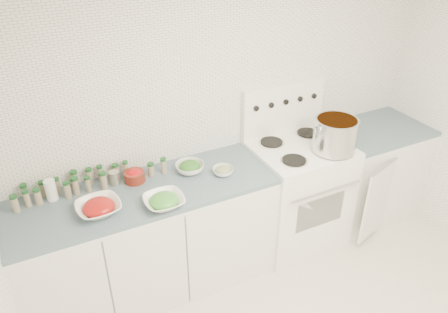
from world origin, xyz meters
TOP-DOWN VIEW (x-y plane):
  - room_walls at (0.00, 0.00)m, footprint 3.54×3.04m
  - counter_left at (-0.82, 1.19)m, footprint 1.85×0.62m
  - stove at (0.48, 1.19)m, footprint 0.76×0.70m
  - counter_right at (1.30, 1.19)m, footprint 0.89×0.75m
  - stock_pot at (0.66, 1.01)m, footprint 0.36×0.34m
  - bowl_tomato at (-1.16, 1.09)m, footprint 0.30×0.30m
  - bowl_snowpea at (-0.76, 0.97)m, footprint 0.26×0.26m
  - bowl_broccoli at (-0.44, 1.28)m, footprint 0.28×0.28m
  - bowl_zucchini at (-0.24, 1.14)m, footprint 0.16×0.16m
  - bowl_pepper at (-0.84, 1.34)m, footprint 0.15×0.15m
  - salt_canister at (-1.40, 1.37)m, footprint 0.09×0.09m
  - tin_can at (-0.98, 1.37)m, footprint 0.08×0.08m
  - spice_cluster at (-1.21, 1.39)m, footprint 1.06×0.16m

SIDE VIEW (x-z plane):
  - counter_right at x=1.30m, z-range 0.00..0.90m
  - counter_left at x=-0.82m, z-range 0.00..0.90m
  - stove at x=0.48m, z-range -0.18..1.18m
  - bowl_zucchini at x=-0.24m, z-range 0.90..0.96m
  - bowl_snowpea at x=-0.76m, z-range 0.89..0.98m
  - bowl_broccoli at x=-0.44m, z-range 0.90..0.98m
  - bowl_tomato at x=-1.16m, z-range 0.89..0.99m
  - bowl_pepper at x=-0.84m, z-range 0.90..0.99m
  - tin_can at x=-0.98m, z-range 0.90..1.00m
  - spice_cluster at x=-1.21m, z-range 0.89..1.03m
  - salt_canister at x=-1.40m, z-range 0.90..1.05m
  - stock_pot at x=0.66m, z-range 0.96..1.22m
  - room_walls at x=0.00m, z-range 0.30..2.82m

